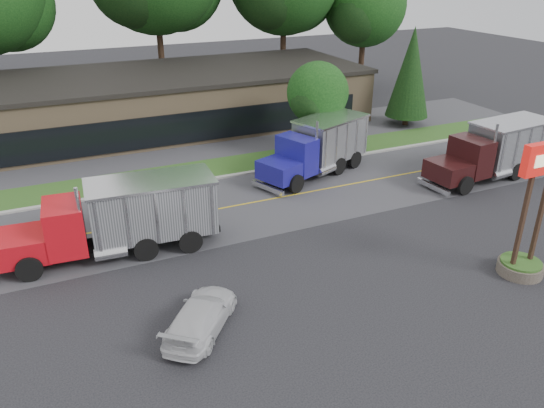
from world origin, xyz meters
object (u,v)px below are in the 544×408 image
at_px(bilo_sign, 528,232).
at_px(dump_truck_blue, 319,145).
at_px(dump_truck_red, 123,216).
at_px(rally_car, 201,316).
at_px(dump_truck_maroon, 497,149).

xyz_separation_m(bilo_sign, dump_truck_blue, (-2.20, 14.08, -0.22)).
distance_m(bilo_sign, dump_truck_blue, 14.25).
height_order(dump_truck_red, rally_car, dump_truck_red).
relative_size(bilo_sign, rally_car, 1.42).
bearing_deg(bilo_sign, dump_truck_maroon, 50.47).
distance_m(dump_truck_blue, dump_truck_maroon, 10.89).
bearing_deg(dump_truck_blue, rally_car, 25.04).
relative_size(dump_truck_red, dump_truck_blue, 1.19).
bearing_deg(dump_truck_maroon, dump_truck_red, -5.01).
height_order(bilo_sign, dump_truck_blue, bilo_sign).
distance_m(dump_truck_red, dump_truck_blue, 13.91).
height_order(dump_truck_blue, rally_car, dump_truck_blue).
bearing_deg(dump_truck_blue, bilo_sign, 77.58).
height_order(bilo_sign, dump_truck_maroon, bilo_sign).
relative_size(bilo_sign, dump_truck_red, 0.60).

